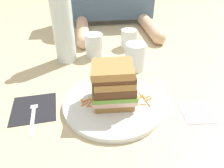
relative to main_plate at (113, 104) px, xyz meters
The scene contains 25 objects.
ground_plane 0.03m from the main_plate, 62.01° to the left, with size 3.00×3.00×0.00m, color #C6B289.
main_plate is the anchor object (origin of this frame).
sandwich 0.07m from the main_plate, 135.49° to the right, with size 0.13×0.11×0.12m.
carrot_shred_0 0.08m from the main_plate, behind, with size 0.00×0.00×0.02m, color orange.
carrot_shred_1 0.09m from the main_plate, behind, with size 0.00×0.00×0.02m, color orange.
carrot_shred_2 0.08m from the main_plate, behind, with size 0.00×0.00×0.03m, color orange.
carrot_shred_3 0.07m from the main_plate, behind, with size 0.00×0.00×0.03m, color orange.
carrot_shred_4 0.07m from the main_plate, 165.26° to the left, with size 0.00×0.00×0.03m, color orange.
carrot_shred_5 0.07m from the main_plate, 168.25° to the right, with size 0.00×0.00×0.02m, color orange.
carrot_shred_6 0.10m from the main_plate, ahead, with size 0.00×0.00×0.03m, color orange.
carrot_shred_7 0.06m from the main_plate, ahead, with size 0.00×0.00×0.03m, color orange.
carrot_shred_8 0.09m from the main_plate, ahead, with size 0.00×0.00×0.02m, color orange.
carrot_shred_9 0.10m from the main_plate, 13.81° to the right, with size 0.00×0.00×0.03m, color orange.
carrot_shred_10 0.07m from the main_plate, ahead, with size 0.00×0.00×0.03m, color orange.
carrot_shred_11 0.08m from the main_plate, 18.83° to the right, with size 0.00×0.00×0.02m, color orange.
carrot_shred_12 0.09m from the main_plate, 11.58° to the left, with size 0.00×0.00×0.02m, color orange.
carrot_shred_13 0.10m from the main_plate, ahead, with size 0.00×0.00×0.02m, color orange.
napkin_dark 0.23m from the main_plate, behind, with size 0.12×0.13×0.00m, color black.
fork 0.22m from the main_plate, behind, with size 0.03×0.17×0.00m.
knife 0.17m from the main_plate, ahead, with size 0.03×0.20×0.00m.
juice_glass 0.23m from the main_plate, 61.85° to the left, with size 0.07×0.07×0.10m.
water_bottle 0.36m from the main_plate, 114.56° to the left, with size 0.08×0.08×0.30m.
empty_tumbler_0 0.42m from the main_plate, 72.39° to the left, with size 0.07×0.07×0.08m, color silver.
empty_tumbler_1 0.34m from the main_plate, 95.20° to the left, with size 0.07×0.07×0.09m, color silver.
napkin_pink 0.23m from the main_plate, 16.37° to the right, with size 0.08×0.09×0.00m, color pink.
Camera 1 is at (-0.09, -0.51, 0.40)m, focal length 35.16 mm.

